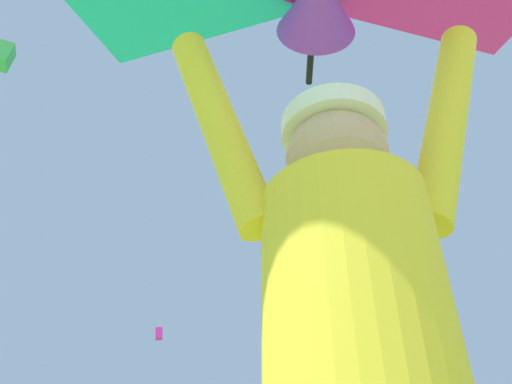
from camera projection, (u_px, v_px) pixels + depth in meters
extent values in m
cylinder|color=yellow|center=(358.00, 332.00, 0.93)|extent=(0.37, 0.37, 0.56)
sphere|color=tan|center=(337.00, 161.00, 1.17)|extent=(0.23, 0.23, 0.23)
cylinder|color=white|center=(333.00, 130.00, 1.23)|extent=(0.26, 0.26, 0.05)
cylinder|color=yellow|center=(447.00, 120.00, 1.24)|extent=(0.28, 0.12, 0.62)
cylinder|color=yellow|center=(220.00, 124.00, 1.25)|extent=(0.28, 0.12, 0.62)
cone|color=purple|center=(318.00, 1.00, 1.54)|extent=(0.26, 0.22, 0.24)
cube|color=#DB2393|center=(159.00, 334.00, 36.37)|extent=(0.57, 0.52, 0.82)
cube|color=green|center=(2.00, 56.00, 22.94)|extent=(0.98, 0.90, 1.26)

